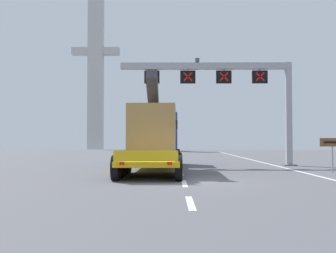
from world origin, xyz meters
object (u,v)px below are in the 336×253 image
at_px(heavy_haul_truck_yellow, 156,136).
at_px(tourist_info_sign_brown, 333,146).
at_px(bridge_pylon_distant, 96,68).
at_px(overhead_lane_gantry, 228,82).

bearing_deg(heavy_haul_truck_yellow, tourist_info_sign_brown, -13.98).
distance_m(heavy_haul_truck_yellow, bridge_pylon_distant, 55.27).
distance_m(overhead_lane_gantry, heavy_haul_truck_yellow, 6.92).
height_order(heavy_haul_truck_yellow, bridge_pylon_distant, bridge_pylon_distant).
height_order(heavy_haul_truck_yellow, tourist_info_sign_brown, heavy_haul_truck_yellow).
bearing_deg(heavy_haul_truck_yellow, bridge_pylon_distant, 104.44).
distance_m(overhead_lane_gantry, bridge_pylon_distant, 52.88).
xyz_separation_m(overhead_lane_gantry, tourist_info_sign_brown, (4.96, -5.65, -4.36)).
bearing_deg(tourist_info_sign_brown, bridge_pylon_distant, 113.06).
relative_size(tourist_info_sign_brown, bridge_pylon_distant, 0.06).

